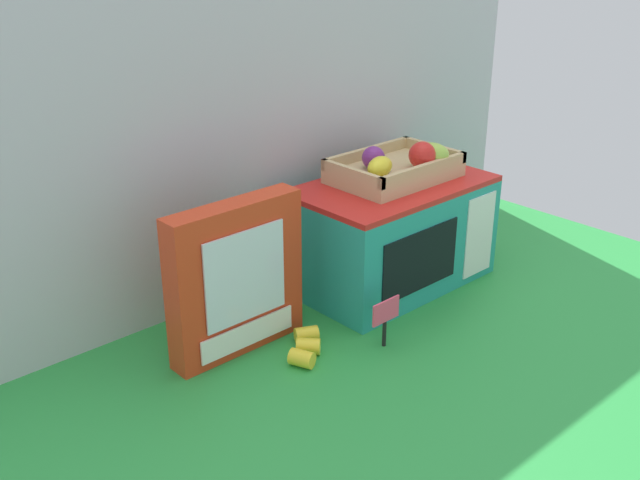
{
  "coord_description": "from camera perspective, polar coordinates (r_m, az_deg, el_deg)",
  "views": [
    {
      "loc": [
        -0.97,
        -1.05,
        0.78
      ],
      "look_at": [
        -0.01,
        0.0,
        0.16
      ],
      "focal_mm": 42.83,
      "sensor_mm": 36.0,
      "label": 1
    }
  ],
  "objects": [
    {
      "name": "cookie_set_box",
      "position": [
        1.43,
        -6.24,
        -2.9
      ],
      "size": [
        0.28,
        0.06,
        0.3
      ],
      "color": "red",
      "rests_on": "ground"
    },
    {
      "name": "display_back_panel",
      "position": [
        1.63,
        -4.66,
        8.94
      ],
      "size": [
        1.61,
        0.03,
        0.75
      ],
      "primitive_type": "cube",
      "color": "#B7BABF",
      "rests_on": "ground"
    },
    {
      "name": "loose_toy_banana",
      "position": [
        1.47,
        -1.08,
        -7.94
      ],
      "size": [
        0.11,
        0.11,
        0.03
      ],
      "color": "yellow",
      "rests_on": "ground"
    },
    {
      "name": "toy_microwave",
      "position": [
        1.71,
        5.28,
        0.52
      ],
      "size": [
        0.44,
        0.27,
        0.24
      ],
      "color": "teal",
      "rests_on": "ground"
    },
    {
      "name": "price_sign",
      "position": [
        1.47,
        4.92,
        -5.67
      ],
      "size": [
        0.07,
        0.01,
        0.1
      ],
      "color": "black",
      "rests_on": "ground"
    },
    {
      "name": "ground_plane",
      "position": [
        1.63,
        0.16,
        -5.28
      ],
      "size": [
        1.7,
        1.7,
        0.0
      ],
      "primitive_type": "plane",
      "color": "green",
      "rests_on": "ground"
    },
    {
      "name": "food_groups_crate",
      "position": [
        1.68,
        5.87,
        5.44
      ],
      "size": [
        0.27,
        0.19,
        0.09
      ],
      "color": "tan",
      "rests_on": "toy_microwave"
    }
  ]
}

